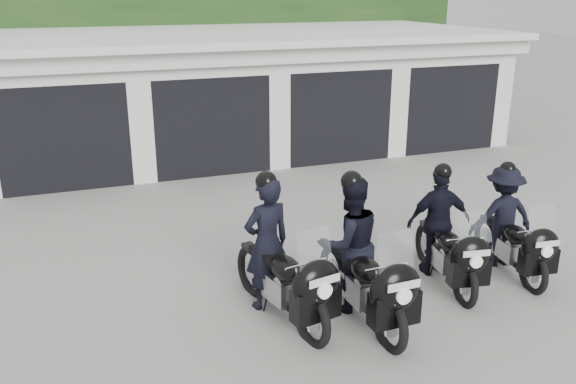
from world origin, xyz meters
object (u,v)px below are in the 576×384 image
object	(u,v)px
police_bike_a	(279,261)
police_bike_c	(443,231)
police_bike_b	(356,256)
police_bike_d	(507,224)

from	to	relation	value
police_bike_a	police_bike_c	world-z (taller)	police_bike_a
police_bike_b	police_bike_d	world-z (taller)	police_bike_b
police_bike_a	police_bike_d	xyz separation A→B (m)	(3.65, 0.16, -0.05)
police_bike_a	police_bike_b	distance (m)	0.98
police_bike_b	police_bike_d	distance (m)	2.76
police_bike_c	police_bike_d	distance (m)	1.09
police_bike_b	police_bike_a	bearing A→B (deg)	161.30
police_bike_a	police_bike_b	bearing A→B (deg)	-28.59
police_bike_b	police_bike_c	world-z (taller)	police_bike_b
police_bike_a	police_bike_b	xyz separation A→B (m)	(0.94, -0.29, 0.05)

